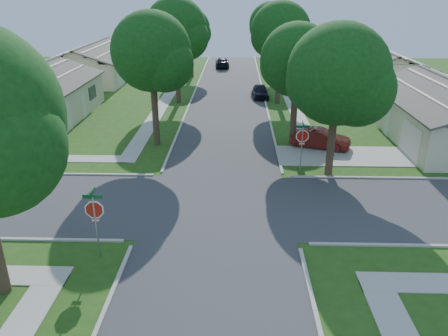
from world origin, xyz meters
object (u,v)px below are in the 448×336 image
object	(u,v)px
house_ne_far	(375,73)
stop_sign_ne	(302,138)
tree_w_mid	(176,32)
stop_sign_sw	(95,212)
house_ne_near	(448,118)
tree_e_near	(298,64)
tree_e_mid	(281,35)
tree_ne_corner	(339,79)
car_curb_east	(261,91)
tree_e_far	(271,26)
tree_w_far	(191,30)
car_curb_west	(222,62)
car_driveway	(321,139)
house_nw_far	(95,66)
tree_w_near	(153,55)
house_nw_near	(32,101)

from	to	relation	value
house_ne_far	stop_sign_ne	bearing A→B (deg)	-114.93
house_ne_far	tree_w_mid	bearing A→B (deg)	-158.83
stop_sign_sw	house_ne_near	bearing A→B (deg)	37.18
tree_e_near	tree_e_mid	distance (m)	12.02
tree_ne_corner	car_curb_east	distance (m)	19.99
tree_e_far	stop_sign_ne	bearing A→B (deg)	-90.10
tree_e_far	tree_ne_corner	distance (m)	29.85
tree_w_far	car_curb_west	distance (m)	9.08
tree_e_near	car_driveway	world-z (taller)	tree_e_near
stop_sign_sw	car_driveway	size ratio (longest dim) A/B	0.75
tree_e_mid	house_ne_near	size ratio (longest dim) A/B	0.68
tree_e_near	tree_w_far	world-z (taller)	tree_e_near
tree_e_mid	tree_e_far	size ratio (longest dim) A/B	1.06
tree_e_far	tree_e_near	bearing A→B (deg)	-90.00
house_nw_far	car_curb_east	world-z (taller)	house_nw_far
car_driveway	car_curb_west	bearing A→B (deg)	33.91
tree_w_mid	house_nw_far	distance (m)	16.56
house_nw_far	car_curb_west	bearing A→B (deg)	30.92
tree_w_near	tree_w_far	bearing A→B (deg)	90.01
tree_e_near	tree_w_near	size ratio (longest dim) A/B	0.92
stop_sign_sw	house_nw_near	world-z (taller)	house_nw_near
tree_e_near	car_curb_east	distance (m)	15.24
stop_sign_sw	tree_w_near	world-z (taller)	tree_w_near
car_driveway	car_curb_west	world-z (taller)	car_driveway
car_driveway	car_curb_east	xyz separation A→B (m)	(-3.38, 14.61, -0.02)
tree_w_mid	house_ne_near	distance (m)	23.46
tree_e_mid	house_nw_far	distance (m)	23.95
tree_e_near	tree_w_mid	distance (m)	15.26
house_nw_near	car_curb_east	bearing A→B (deg)	23.43
tree_w_near	tree_e_near	bearing A→B (deg)	-0.00
car_driveway	stop_sign_sw	bearing A→B (deg)	160.23
house_ne_near	house_nw_near	distance (m)	32.23
tree_w_far	house_nw_near	world-z (taller)	tree_w_far
tree_ne_corner	house_ne_near	world-z (taller)	tree_ne_corner
stop_sign_ne	house_ne_far	world-z (taller)	house_ne_far
tree_w_near	car_curb_west	xyz separation A→B (m)	(3.44, 31.85, -5.47)
tree_e_mid	tree_w_far	xyz separation A→B (m)	(-9.41, 13.00, -0.75)
tree_w_far	car_driveway	size ratio (longest dim) A/B	2.02
stop_sign_ne	tree_w_mid	bearing A→B (deg)	119.80
stop_sign_ne	house_nw_near	size ratio (longest dim) A/B	0.22
stop_sign_ne	tree_w_near	distance (m)	11.07
stop_sign_ne	car_curb_west	size ratio (longest dim) A/B	0.67
tree_ne_corner	house_nw_near	size ratio (longest dim) A/B	0.64
tree_w_far	house_nw_near	bearing A→B (deg)	-120.82
tree_e_far	house_nw_near	size ratio (longest dim) A/B	0.64
tree_w_mid	house_ne_far	bearing A→B (deg)	21.17
tree_e_far	tree_w_mid	distance (m)	16.05
house_ne_far	house_ne_near	bearing A→B (deg)	-90.00
tree_w_near	house_nw_near	bearing A→B (deg)	152.17
tree_w_far	house_nw_far	bearing A→B (deg)	-169.95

